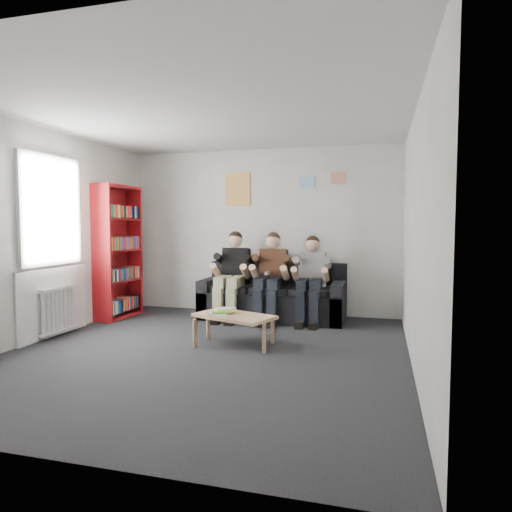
{
  "coord_description": "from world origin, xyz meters",
  "views": [
    {
      "loc": [
        1.92,
        -4.82,
        1.47
      ],
      "look_at": [
        0.24,
        1.3,
        1.03
      ],
      "focal_mm": 32.0,
      "sensor_mm": 36.0,
      "label": 1
    }
  ],
  "objects_px": {
    "sofa": "(273,299)",
    "bookshelf": "(119,252)",
    "coffee_table": "(234,318)",
    "person_right": "(311,280)",
    "person_left": "(232,276)",
    "person_middle": "(270,277)"
  },
  "relations": [
    {
      "from": "coffee_table",
      "to": "person_left",
      "type": "xyz_separation_m",
      "value": [
        -0.53,
        1.5,
        0.34
      ]
    },
    {
      "from": "coffee_table",
      "to": "person_right",
      "type": "height_order",
      "value": "person_right"
    },
    {
      "from": "person_middle",
      "to": "person_right",
      "type": "distance_m",
      "value": 0.62
    },
    {
      "from": "bookshelf",
      "to": "sofa",
      "type": "bearing_deg",
      "value": 15.94
    },
    {
      "from": "coffee_table",
      "to": "person_right",
      "type": "bearing_deg",
      "value": 65.03
    },
    {
      "from": "bookshelf",
      "to": "coffee_table",
      "type": "distance_m",
      "value": 2.66
    },
    {
      "from": "person_middle",
      "to": "person_right",
      "type": "height_order",
      "value": "person_middle"
    },
    {
      "from": "sofa",
      "to": "person_middle",
      "type": "distance_m",
      "value": 0.42
    },
    {
      "from": "person_middle",
      "to": "bookshelf",
      "type": "bearing_deg",
      "value": -173.43
    },
    {
      "from": "sofa",
      "to": "person_middle",
      "type": "xyz_separation_m",
      "value": [
        0.0,
        -0.2,
        0.36
      ]
    },
    {
      "from": "person_left",
      "to": "person_middle",
      "type": "height_order",
      "value": "person_left"
    },
    {
      "from": "sofa",
      "to": "person_right",
      "type": "relative_size",
      "value": 1.7
    },
    {
      "from": "bookshelf",
      "to": "person_left",
      "type": "distance_m",
      "value": 1.83
    },
    {
      "from": "person_left",
      "to": "person_right",
      "type": "distance_m",
      "value": 1.23
    },
    {
      "from": "bookshelf",
      "to": "person_right",
      "type": "xyz_separation_m",
      "value": [
        2.99,
        0.35,
        -0.39
      ]
    },
    {
      "from": "sofa",
      "to": "bookshelf",
      "type": "height_order",
      "value": "bookshelf"
    },
    {
      "from": "bookshelf",
      "to": "person_right",
      "type": "bearing_deg",
      "value": 9.57
    },
    {
      "from": "bookshelf",
      "to": "person_middle",
      "type": "height_order",
      "value": "bookshelf"
    },
    {
      "from": "sofa",
      "to": "person_middle",
      "type": "relative_size",
      "value": 1.63
    },
    {
      "from": "sofa",
      "to": "person_right",
      "type": "height_order",
      "value": "person_right"
    },
    {
      "from": "sofa",
      "to": "person_middle",
      "type": "bearing_deg",
      "value": -90.0
    },
    {
      "from": "coffee_table",
      "to": "person_right",
      "type": "xyz_separation_m",
      "value": [
        0.7,
        1.51,
        0.32
      ]
    }
  ]
}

